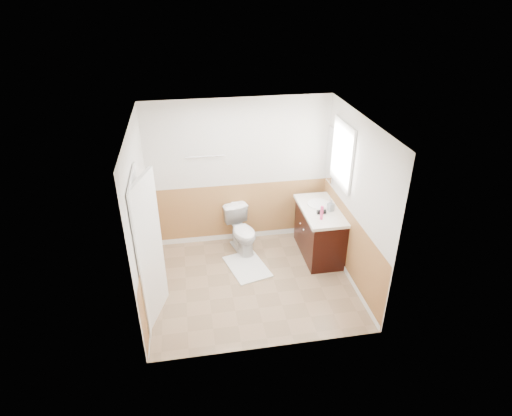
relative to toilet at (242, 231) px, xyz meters
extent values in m
plane|color=#8C7051|center=(0.02, -0.92, -0.37)|extent=(3.00, 3.00, 0.00)
plane|color=white|center=(0.02, -0.92, 2.13)|extent=(3.00, 3.00, 0.00)
plane|color=silver|center=(0.02, 0.38, 0.88)|extent=(3.00, 0.00, 3.00)
plane|color=silver|center=(0.02, -2.22, 0.88)|extent=(3.00, 0.00, 3.00)
plane|color=silver|center=(-1.48, -0.92, 0.88)|extent=(0.00, 3.00, 3.00)
plane|color=silver|center=(1.52, -0.92, 0.88)|extent=(0.00, 3.00, 3.00)
plane|color=#A87E43|center=(0.02, 0.37, 0.13)|extent=(3.00, 0.00, 3.00)
plane|color=#A87E43|center=(0.02, -2.20, 0.13)|extent=(3.00, 0.00, 3.00)
plane|color=#A87E43|center=(-1.47, -0.92, 0.13)|extent=(0.00, 2.60, 2.60)
plane|color=#A87E43|center=(1.51, -0.92, 0.13)|extent=(0.00, 2.60, 2.60)
imported|color=white|center=(0.00, 0.00, 0.00)|extent=(0.58, 0.80, 0.74)
cube|color=white|center=(0.00, -0.52, -0.36)|extent=(0.74, 0.92, 0.02)
cube|color=black|center=(1.23, -0.33, 0.03)|extent=(0.55, 1.10, 0.80)
sphere|color=silver|center=(0.93, -0.43, 0.18)|extent=(0.03, 0.03, 0.03)
sphere|color=silver|center=(0.93, -0.23, 0.18)|extent=(0.03, 0.03, 0.03)
cube|color=white|center=(1.22, -0.33, 0.46)|extent=(0.60, 1.15, 0.05)
cylinder|color=white|center=(1.23, -0.18, 0.49)|extent=(0.36, 0.36, 0.02)
cylinder|color=white|center=(1.41, -0.18, 0.55)|extent=(0.02, 0.02, 0.14)
cylinder|color=#D73770|center=(1.13, -0.64, 0.59)|extent=(0.05, 0.05, 0.22)
imported|color=#8E99A0|center=(1.35, -0.41, 0.58)|extent=(0.11, 0.11, 0.19)
cylinder|color=black|center=(1.18, -0.48, 0.52)|extent=(0.14, 0.07, 0.07)
cylinder|color=black|center=(1.15, -0.47, 0.49)|extent=(0.03, 0.03, 0.07)
cube|color=silver|center=(1.49, 0.18, 1.18)|extent=(0.02, 0.35, 0.90)
cube|color=white|center=(1.49, -0.33, 1.38)|extent=(0.04, 0.80, 1.00)
cube|color=white|center=(1.50, -0.33, 1.38)|extent=(0.01, 0.70, 0.90)
cube|color=white|center=(-1.38, -1.37, 0.65)|extent=(0.29, 0.78, 2.04)
cube|color=white|center=(-1.46, -1.37, 0.66)|extent=(0.02, 0.92, 2.10)
sphere|color=silver|center=(-1.32, -1.04, 0.58)|extent=(0.06, 0.06, 0.06)
cylinder|color=silver|center=(-0.53, 0.33, 1.23)|extent=(0.62, 0.02, 0.02)
cylinder|color=silver|center=(-0.08, 0.31, 0.33)|extent=(0.14, 0.02, 0.02)
cylinder|color=white|center=(-0.08, 0.31, 0.33)|extent=(0.10, 0.11, 0.11)
cube|color=white|center=(-0.08, 0.31, 0.22)|extent=(0.10, 0.01, 0.16)
camera|label=1|loc=(-0.79, -5.97, 3.72)|focal=29.75mm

